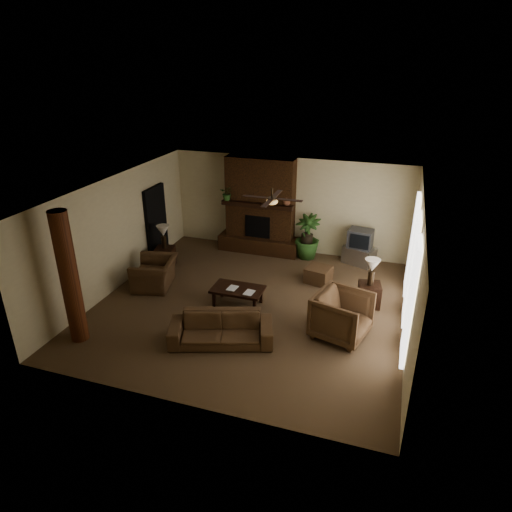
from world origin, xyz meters
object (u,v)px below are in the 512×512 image
(lamp_right, at_px, (372,267))
(log_column, at_px, (69,278))
(armchair_left, at_px, (154,269))
(floor_vase, at_px, (307,243))
(ottoman, at_px, (318,274))
(side_table_left, at_px, (165,257))
(tv_stand, at_px, (359,255))
(lamp_left, at_px, (163,233))
(side_table_right, at_px, (369,295))
(sofa, at_px, (221,325))
(floor_plant, at_px, (307,246))
(armchair_right, at_px, (342,314))
(coffee_table, at_px, (238,290))

(lamp_right, bearing_deg, log_column, -149.94)
(armchair_left, bearing_deg, floor_vase, 119.27)
(ottoman, bearing_deg, side_table_left, -174.58)
(armchair_left, xyz_separation_m, tv_stand, (4.77, 3.00, -0.24))
(lamp_left, xyz_separation_m, side_table_right, (5.60, -0.44, -0.73))
(lamp_left, bearing_deg, sofa, -45.53)
(log_column, relative_size, floor_plant, 2.17)
(tv_stand, bearing_deg, armchair_right, -67.08)
(armchair_right, xyz_separation_m, coffee_table, (-2.50, 0.56, -0.17))
(side_table_left, xyz_separation_m, side_table_right, (5.60, -0.43, 0.00))
(side_table_right, bearing_deg, sofa, -137.93)
(side_table_left, bearing_deg, sofa, -45.44)
(coffee_table, height_order, lamp_right, lamp_right)
(floor_vase, bearing_deg, lamp_left, -152.94)
(floor_plant, bearing_deg, lamp_left, -153.47)
(ottoman, relative_size, floor_plant, 0.47)
(sofa, xyz_separation_m, ottoman, (1.38, 3.30, -0.21))
(sofa, distance_m, lamp_right, 3.71)
(log_column, height_order, floor_plant, log_column)
(armchair_right, bearing_deg, log_column, 124.06)
(floor_vase, relative_size, lamp_right, 1.18)
(coffee_table, distance_m, side_table_left, 2.98)
(coffee_table, bearing_deg, ottoman, 48.07)
(log_column, bearing_deg, lamp_left, 90.10)
(sofa, height_order, lamp_left, lamp_left)
(lamp_right, bearing_deg, floor_plant, 130.92)
(sofa, bearing_deg, side_table_right, 23.61)
(ottoman, xyz_separation_m, side_table_left, (-4.24, -0.40, 0.08))
(armchair_right, distance_m, ottoman, 2.53)
(side_table_left, distance_m, lamp_left, 0.73)
(floor_plant, relative_size, side_table_right, 2.34)
(sofa, height_order, coffee_table, sofa)
(coffee_table, distance_m, ottoman, 2.38)
(lamp_left, bearing_deg, armchair_left, -73.49)
(sofa, distance_m, coffee_table, 1.55)
(coffee_table, xyz_separation_m, lamp_left, (-2.66, 1.37, 0.63))
(floor_plant, height_order, lamp_right, lamp_right)
(lamp_right, bearing_deg, coffee_table, -162.97)
(sofa, relative_size, armchair_left, 1.85)
(ottoman, relative_size, lamp_left, 0.92)
(armchair_left, bearing_deg, sofa, 41.77)
(armchair_right, distance_m, tv_stand, 3.79)
(sofa, distance_m, armchair_left, 3.07)
(coffee_table, distance_m, floor_plant, 3.32)
(log_column, height_order, ottoman, log_column)
(tv_stand, relative_size, side_table_left, 1.55)
(ottoman, bearing_deg, armchair_right, -68.44)
(floor_plant, xyz_separation_m, side_table_left, (-3.62, -1.82, -0.09))
(armchair_right, bearing_deg, coffee_table, 92.42)
(armchair_right, relative_size, lamp_right, 1.67)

